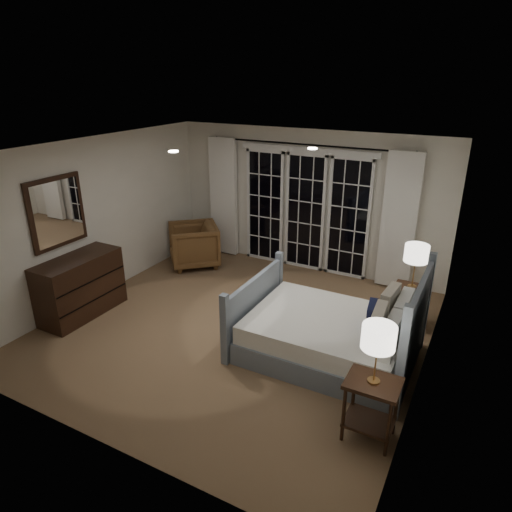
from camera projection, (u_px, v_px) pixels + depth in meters
The scene contains 20 objects.
floor at pixel (236, 327), 6.50m from camera, with size 5.00×5.00×0.00m, color #89634A.
ceiling at pixel (233, 150), 5.56m from camera, with size 5.00×5.00×0.00m, color silver.
wall_left at pixel (97, 219), 7.11m from camera, with size 0.02×5.00×2.50m, color white.
wall_right at pixel (434, 284), 4.94m from camera, with size 0.02×5.00×2.50m, color white.
wall_back at pixel (306, 201), 8.07m from camera, with size 5.00×0.02×2.50m, color white.
wall_front at pixel (90, 335), 3.98m from camera, with size 5.00×0.02×2.50m, color white.
french_doors at pixel (305, 211), 8.10m from camera, with size 2.50×0.04×2.20m.
curtain_rod at pixel (307, 145), 7.62m from camera, with size 0.03×0.03×3.50m, color black.
curtain_left at pixel (224, 197), 8.73m from camera, with size 0.55×0.10×2.25m, color white.
curtain_right at pixel (399, 222), 7.30m from camera, with size 0.55×0.10×2.25m, color white.
downlight_a at pixel (312, 148), 5.71m from camera, with size 0.12×0.12×0.01m, color white.
downlight_b at pixel (173, 151), 5.50m from camera, with size 0.12×0.12×0.01m, color white.
bed at pixel (332, 334), 5.73m from camera, with size 2.13×1.52×1.24m.
nightstand_left at pixel (371, 401), 4.39m from camera, with size 0.51×0.41×0.66m.
nightstand_right at pixel (410, 300), 6.42m from camera, with size 0.46×0.37×0.60m.
lamp_left at pixel (379, 338), 4.13m from camera, with size 0.32×0.32×0.61m.
lamp_right at pixel (417, 254), 6.16m from camera, with size 0.32×0.32×0.63m.
armchair at pixel (194, 245), 8.46m from camera, with size 0.85×0.87×0.79m, color brown.
dresser at pixel (80, 286), 6.71m from camera, with size 0.54×1.28×0.90m.
mirror at pixel (57, 212), 6.40m from camera, with size 0.05×0.85×1.00m.
Camera 1 is at (2.89, -4.85, 3.39)m, focal length 32.00 mm.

